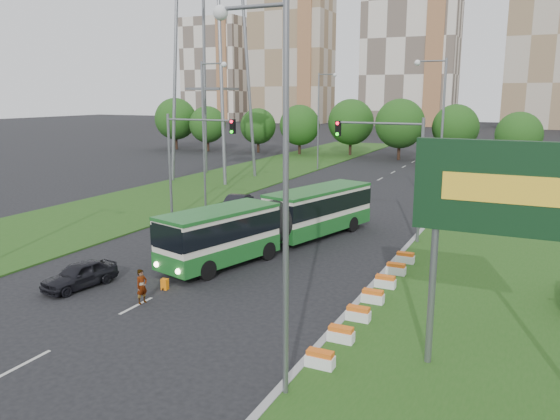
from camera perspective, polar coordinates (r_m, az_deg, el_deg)
The scene contains 20 objects.
ground at distance 29.03m, azimuth -2.51°, elevation -6.90°, with size 360.00×360.00×0.00m, color black.
grass_median at distance 33.59m, azimuth 24.57°, elevation -5.24°, with size 14.00×60.00×0.15m, color #224F16.
median_kerb at distance 34.27m, azimuth 12.89°, elevation -4.08°, with size 0.30×60.00×0.18m, color #989898.
left_verge at distance 58.88m, azimuth -6.71°, elevation 2.77°, with size 12.00×110.00×0.10m, color #224F16.
lane_markings at distance 47.95m, azimuth 5.46°, elevation 0.63°, with size 0.20×100.00×0.01m, color #B7B8B0, non-canonical shape.
flower_planters at distance 25.32m, azimuth 9.67°, elevation -8.87°, with size 1.10×13.70×0.60m, color white, non-canonical shape.
billboard at distance 18.56m, azimuth 23.02°, elevation 1.02°, with size 6.00×0.37×8.00m.
traffic_mast_median at distance 35.44m, azimuth 11.98°, elevation 5.18°, with size 5.76×0.32×8.00m.
traffic_mast_left at distance 40.78m, azimuth -9.66°, elevation 6.13°, with size 5.76×0.32×8.00m.
street_lamps at distance 37.91m, azimuth 0.45°, elevation 6.85°, with size 36.00×60.00×12.00m, color slate, non-canonical shape.
tree_line at distance 79.48m, azimuth 23.36°, elevation 7.48°, with size 120.00×8.00×9.00m, color #1E4F15, non-canonical shape.
apartment_tower_west at distance 191.43m, azimuth 1.23°, elevation 16.35°, with size 26.00×15.00×48.00m, color #BFB09A.
apartment_tower_cwest at distance 179.11m, azimuth 13.55°, elevation 16.98°, with size 28.00×15.00×52.00m, color silver.
apartment_tower_ceast at distance 174.99m, azimuth 26.96°, elevation 15.85°, with size 25.00×15.00×50.00m, color #BFB09A.
midrise_west at distance 205.13m, azimuth -6.70°, elevation 14.30°, with size 22.00×14.00×36.00m, color silver.
articulated_bus at distance 33.87m, azimuth -0.46°, elevation -1.10°, with size 2.66×17.08×2.81m.
car_left_near at distance 28.94m, azimuth -20.20°, elevation -6.35°, with size 1.54×3.83×1.30m, color black.
car_left_far at distance 44.20m, azimuth -4.61°, elevation 0.62°, with size 1.51×4.33×1.43m, color black.
pedestrian at distance 25.91m, azimuth -14.25°, elevation -7.74°, with size 0.59×0.39×1.61m, color gray.
shopping_trolley at distance 27.57m, azimuth -11.96°, elevation -7.60°, with size 0.32×0.34×0.55m.
Camera 1 is at (12.85, -24.28, 9.38)m, focal length 35.00 mm.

